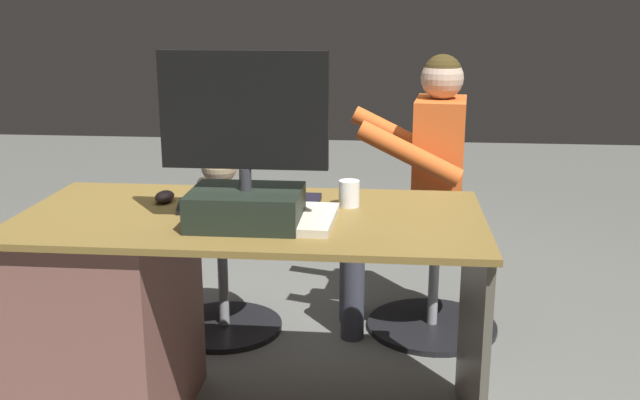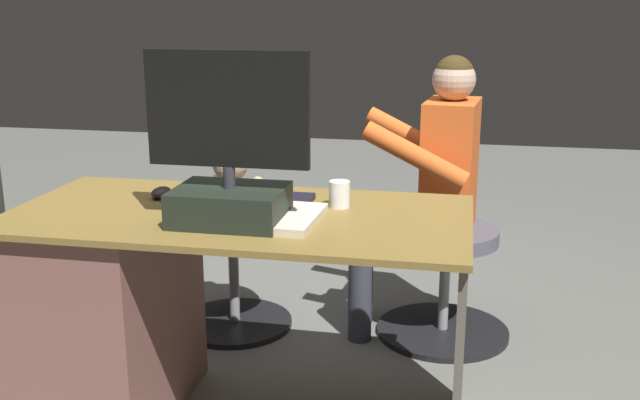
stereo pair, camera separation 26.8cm
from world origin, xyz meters
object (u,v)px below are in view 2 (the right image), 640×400
at_px(teddy_bear, 232,187).
at_px(visitor_chair, 445,276).
at_px(keyboard, 249,198).
at_px(person, 429,177).
at_px(monitor, 229,173).
at_px(computer_mouse, 161,192).
at_px(desk, 131,307).
at_px(cup, 339,194).
at_px(office_chair_teddy, 234,265).
at_px(tv_remote, 178,202).

relative_size(teddy_bear, visitor_chair, 0.60).
relative_size(keyboard, person, 0.35).
bearing_deg(monitor, person, -119.74).
xyz_separation_m(computer_mouse, visitor_chair, (-0.94, -0.73, -0.50)).
bearing_deg(teddy_bear, monitor, 107.94).
distance_m(desk, cup, 0.80).
bearing_deg(keyboard, teddy_bear, -66.89).
distance_m(office_chair_teddy, person, 0.92).
bearing_deg(visitor_chair, office_chair_teddy, 5.85).
relative_size(keyboard, visitor_chair, 0.75).
bearing_deg(person, office_chair_teddy, 5.85).
bearing_deg(desk, computer_mouse, -123.74).
bearing_deg(teddy_bear, office_chair_teddy, 90.00).
bearing_deg(computer_mouse, keyboard, -176.01).
relative_size(office_chair_teddy, person, 0.42).
bearing_deg(visitor_chair, monitor, 56.80).
relative_size(computer_mouse, tv_remote, 0.64).
distance_m(monitor, cup, 0.38).
height_order(tv_remote, office_chair_teddy, tv_remote).
xyz_separation_m(computer_mouse, cup, (-0.61, -0.00, 0.02)).
height_order(keyboard, office_chair_teddy, keyboard).
height_order(computer_mouse, cup, cup).
height_order(desk, computer_mouse, computer_mouse).
bearing_deg(tv_remote, cup, 177.60).
xyz_separation_m(keyboard, visitor_chair, (-0.64, -0.70, -0.49)).
xyz_separation_m(monitor, visitor_chair, (-0.62, -0.95, -0.63)).
bearing_deg(cup, visitor_chair, -114.55).
xyz_separation_m(monitor, keyboard, (0.02, -0.25, -0.14)).
bearing_deg(desk, monitor, 165.12).
height_order(cup, person, person).
height_order(desk, cup, cup).
height_order(computer_mouse, person, person).
height_order(desk, visitor_chair, desk).
relative_size(desk, tv_remote, 9.62).
distance_m(monitor, office_chair_teddy, 1.09).
distance_m(office_chair_teddy, teddy_bear, 0.35).
relative_size(cup, office_chair_teddy, 0.17).
bearing_deg(office_chair_teddy, monitor, 108.17).
relative_size(computer_mouse, office_chair_teddy, 0.19).
bearing_deg(monitor, computer_mouse, -35.30).
xyz_separation_m(desk, monitor, (-0.40, 0.11, 0.50)).
bearing_deg(monitor, cup, -142.08).
distance_m(cup, visitor_chair, 0.95).
bearing_deg(desk, office_chair_teddy, -98.69).
distance_m(keyboard, visitor_chair, 1.07).
relative_size(monitor, cup, 5.97).
distance_m(desk, computer_mouse, 0.40).
relative_size(computer_mouse, visitor_chair, 0.17).
xyz_separation_m(office_chair_teddy, person, (-0.82, -0.08, 0.41)).
bearing_deg(cup, keyboard, -3.42).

